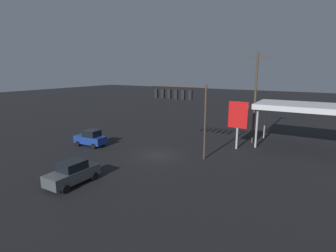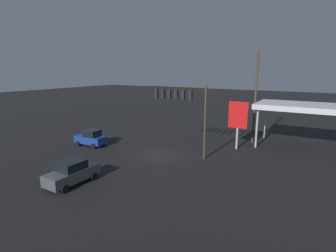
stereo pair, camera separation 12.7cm
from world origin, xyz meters
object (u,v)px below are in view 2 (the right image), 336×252
at_px(sedan_waiting, 72,173).
at_px(hatchback_crossing, 91,138).
at_px(price_sign, 238,117).
at_px(traffic_signal_assembly, 181,100).
at_px(utility_pole, 255,97).

bearing_deg(sedan_waiting, hatchback_crossing, -140.18).
xyz_separation_m(price_sign, hatchback_crossing, (15.61, 7.85, -2.88)).
height_order(price_sign, sedan_waiting, price_sign).
relative_size(price_sign, sedan_waiting, 1.26).
distance_m(traffic_signal_assembly, sedan_waiting, 12.82).
height_order(traffic_signal_assembly, hatchback_crossing, traffic_signal_assembly).
xyz_separation_m(utility_pole, hatchback_crossing, (16.58, 11.40, -4.92)).
distance_m(utility_pole, hatchback_crossing, 20.71).
distance_m(utility_pole, price_sign, 4.21).
relative_size(traffic_signal_assembly, price_sign, 1.38).
distance_m(traffic_signal_assembly, price_sign, 7.29).
bearing_deg(sedan_waiting, utility_pole, 154.68).
bearing_deg(sedan_waiting, traffic_signal_assembly, 160.70).
bearing_deg(traffic_signal_assembly, price_sign, -131.30).
distance_m(hatchback_crossing, sedan_waiting, 11.07).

